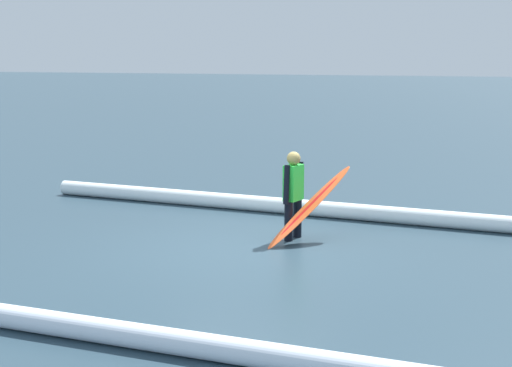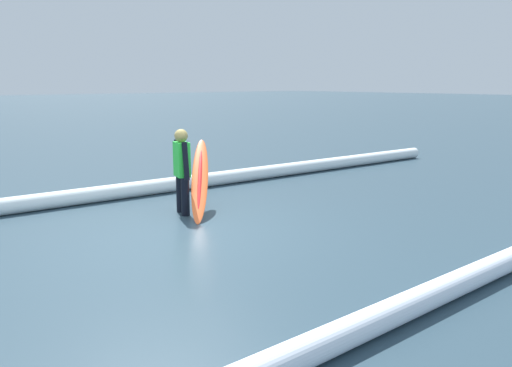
{
  "view_description": "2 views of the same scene",
  "coord_description": "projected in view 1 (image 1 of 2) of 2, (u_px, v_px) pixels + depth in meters",
  "views": [
    {
      "loc": [
        -3.65,
        9.87,
        2.97
      ],
      "look_at": [
        -0.34,
        0.07,
        1.07
      ],
      "focal_mm": 49.81,
      "sensor_mm": 36.0,
      "label": 1
    },
    {
      "loc": [
        3.77,
        6.28,
        2.19
      ],
      "look_at": [
        -0.78,
        0.85,
        0.77
      ],
      "focal_mm": 35.75,
      "sensor_mm": 36.0,
      "label": 2
    }
  ],
  "objects": [
    {
      "name": "wave_crest_foreground",
      "position": [
        400.0,
        216.0,
        12.52
      ],
      "size": [
        14.33,
        1.13,
        0.29
      ],
      "primitive_type": "cylinder",
      "rotation": [
        0.0,
        1.57,
        -0.06
      ],
      "color": "white",
      "rests_on": "ground_plane"
    },
    {
      "name": "ground_plane",
      "position": [
        236.0,
        250.0,
        10.88
      ],
      "size": [
        175.73,
        175.73,
        0.0
      ],
      "primitive_type": "plane",
      "color": "#293F4C"
    },
    {
      "name": "surfboard",
      "position": [
        310.0,
        206.0,
        11.26
      ],
      "size": [
        1.22,
        1.49,
        1.18
      ],
      "color": "#E55926",
      "rests_on": "ground_plane"
    },
    {
      "name": "surfer",
      "position": [
        293.0,
        191.0,
        11.39
      ],
      "size": [
        0.28,
        0.57,
        1.43
      ],
      "rotation": [
        0.0,
        0.0,
        1.31
      ],
      "color": "black",
      "rests_on": "ground_plane"
    }
  ]
}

